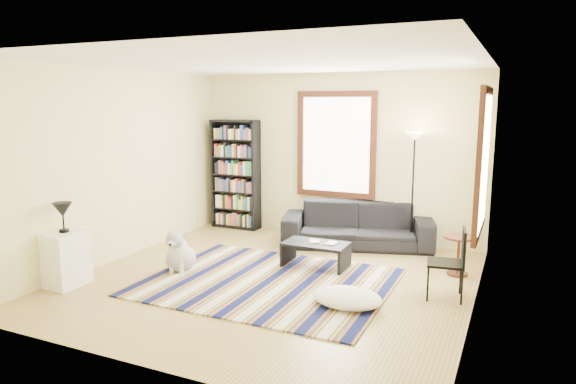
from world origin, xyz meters
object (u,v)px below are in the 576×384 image
at_px(floor_cushion, 347,298).
at_px(dog, 181,250).
at_px(bookshelf, 236,174).
at_px(floor_lamp, 412,192).
at_px(coffee_table, 316,255).
at_px(side_table, 458,256).
at_px(folding_chair, 445,263).
at_px(sofa, 357,225).
at_px(white_cabinet, 66,259).

bearing_deg(floor_cushion, dog, 174.39).
bearing_deg(floor_cushion, bookshelf, 138.06).
height_order(floor_lamp, dog, floor_lamp).
distance_m(coffee_table, side_table, 1.94).
bearing_deg(floor_lamp, side_table, -48.32).
relative_size(floor_cushion, folding_chair, 0.94).
bearing_deg(floor_cushion, folding_chair, 36.90).
bearing_deg(coffee_table, floor_cushion, -53.94).
bearing_deg(floor_cushion, sofa, 104.50).
distance_m(coffee_table, folding_chair, 1.89).
xyz_separation_m(floor_lamp, folding_chair, (0.77, -1.85, -0.50)).
xyz_separation_m(floor_lamp, side_table, (0.82, -0.92, -0.66)).
distance_m(folding_chair, white_cabinet, 4.72).
xyz_separation_m(sofa, dog, (-1.85, -2.24, -0.05)).
bearing_deg(folding_chair, side_table, 78.33).
xyz_separation_m(floor_cushion, white_cabinet, (-3.48, -0.83, 0.25)).
xyz_separation_m(floor_cushion, side_table, (1.02, 1.67, 0.17)).
xyz_separation_m(side_table, white_cabinet, (-4.50, -2.49, 0.08)).
height_order(sofa, bookshelf, bookshelf).
relative_size(floor_cushion, dog, 1.33).
height_order(coffee_table, side_table, side_table).
height_order(bookshelf, floor_lamp, bookshelf).
distance_m(side_table, white_cabinet, 5.14).
xyz_separation_m(bookshelf, white_cabinet, (-0.41, -3.58, -0.65)).
bearing_deg(white_cabinet, bookshelf, 84.75).
distance_m(sofa, white_cabinet, 4.36).
xyz_separation_m(folding_chair, dog, (-3.47, -0.49, -0.13)).
relative_size(white_cabinet, dog, 1.15).
xyz_separation_m(sofa, white_cabinet, (-2.83, -3.31, 0.00)).
distance_m(sofa, folding_chair, 2.39).
relative_size(bookshelf, side_table, 3.70).
height_order(coffee_table, white_cabinet, white_cabinet).
height_order(bookshelf, floor_cushion, bookshelf).
height_order(sofa, folding_chair, folding_chair).
bearing_deg(white_cabinet, coffee_table, 38.39).
xyz_separation_m(bookshelf, dog, (0.57, -2.51, -0.70)).
distance_m(floor_lamp, side_table, 1.40).
bearing_deg(side_table, bookshelf, 165.07).
xyz_separation_m(sofa, floor_cushion, (0.64, -2.49, -0.25)).
relative_size(sofa, folding_chair, 2.78).
bearing_deg(bookshelf, white_cabinet, -96.51).
bearing_deg(sofa, folding_chair, -63.58).
bearing_deg(bookshelf, coffee_table, -35.65).
bearing_deg(folding_chair, white_cabinet, -169.30).
xyz_separation_m(floor_cushion, floor_lamp, (0.20, 2.59, 0.83)).
height_order(coffee_table, dog, dog).
bearing_deg(dog, bookshelf, 87.12).
height_order(folding_chair, dog, folding_chair).
xyz_separation_m(bookshelf, floor_cushion, (3.07, -2.76, -0.90)).
bearing_deg(folding_chair, floor_cushion, -151.70).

